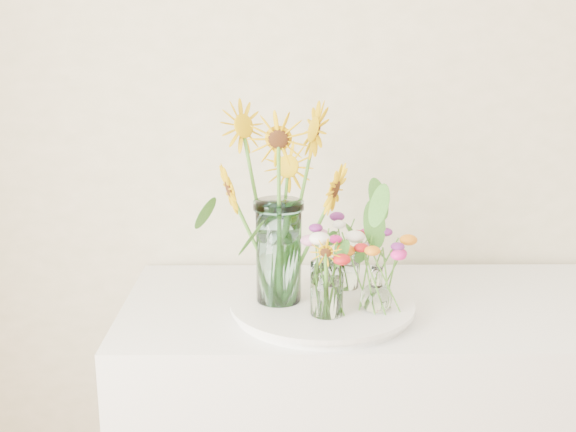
# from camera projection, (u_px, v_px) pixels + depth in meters

# --- Properties ---
(tray) EXTENTS (0.43, 0.43, 0.02)m
(tray) POSITION_uv_depth(u_px,v_px,m) (322.00, 309.00, 1.78)
(tray) COLOR white
(tray) RESTS_ON counter
(mason_jar) EXTENTS (0.14, 0.14, 0.26)m
(mason_jar) POSITION_uv_depth(u_px,v_px,m) (279.00, 252.00, 1.76)
(mason_jar) COLOR #A2D6D8
(mason_jar) RESTS_ON tray
(sunflower_bouquet) EXTENTS (0.70, 0.70, 0.50)m
(sunflower_bouquet) POSITION_uv_depth(u_px,v_px,m) (279.00, 205.00, 1.73)
(sunflower_bouquet) COLOR #DCA904
(sunflower_bouquet) RESTS_ON tray
(small_vase_a) EXTENTS (0.09, 0.09, 0.13)m
(small_vase_a) POSITION_uv_depth(u_px,v_px,m) (327.00, 290.00, 1.69)
(small_vase_a) COLOR white
(small_vase_a) RESTS_ON tray
(wildflower_posy_a) EXTENTS (0.17, 0.17, 0.22)m
(wildflower_posy_a) POSITION_uv_depth(u_px,v_px,m) (327.00, 271.00, 1.67)
(wildflower_posy_a) COLOR orange
(wildflower_posy_a) RESTS_ON tray
(small_vase_b) EXTENTS (0.08, 0.08, 0.11)m
(small_vase_b) POSITION_uv_depth(u_px,v_px,m) (376.00, 289.00, 1.72)
(small_vase_b) COLOR white
(small_vase_b) RESTS_ON tray
(wildflower_posy_b) EXTENTS (0.22, 0.22, 0.20)m
(wildflower_posy_b) POSITION_uv_depth(u_px,v_px,m) (377.00, 271.00, 1.71)
(wildflower_posy_b) COLOR orange
(wildflower_posy_b) RESTS_ON tray
(small_vase_c) EXTENTS (0.08, 0.08, 0.11)m
(small_vase_c) POSITION_uv_depth(u_px,v_px,m) (347.00, 269.00, 1.86)
(small_vase_c) COLOR white
(small_vase_c) RESTS_ON tray
(wildflower_posy_c) EXTENTS (0.20, 0.20, 0.20)m
(wildflower_posy_c) POSITION_uv_depth(u_px,v_px,m) (347.00, 253.00, 1.85)
(wildflower_posy_c) COLOR orange
(wildflower_posy_c) RESTS_ON tray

